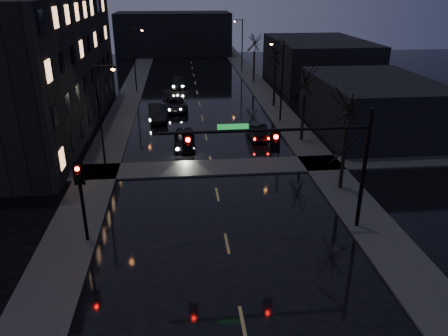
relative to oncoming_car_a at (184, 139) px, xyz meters
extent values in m
cube|color=#2D2D2B|center=(-6.52, 11.55, -0.69)|extent=(3.00, 140.00, 0.12)
cube|color=#2D2D2B|center=(10.48, 11.55, -0.69)|extent=(3.00, 140.00, 0.12)
cube|color=#2D2D2B|center=(1.98, -4.95, -0.69)|extent=(40.00, 3.00, 0.12)
cube|color=black|center=(-14.52, 6.55, 5.25)|extent=(12.00, 30.00, 12.00)
cube|color=black|center=(17.48, 2.55, 1.75)|extent=(10.00, 14.00, 5.00)
cube|color=black|center=(18.98, 24.55, 2.25)|extent=(12.00, 18.00, 6.00)
cube|color=black|center=(-1.02, 54.55, 3.25)|extent=(22.00, 10.00, 8.00)
cylinder|color=black|center=(9.58, -14.45, 2.75)|extent=(0.22, 0.22, 7.00)
cylinder|color=black|center=(4.08, -14.45, 5.25)|extent=(11.00, 0.16, 0.16)
cylinder|color=black|center=(8.58, -14.45, 4.25)|extent=(2.05, 0.10, 2.05)
cube|color=#0C591E|center=(2.38, -14.45, 5.50)|extent=(1.60, 0.04, 0.28)
cube|color=black|center=(0.08, -14.45, 4.60)|extent=(0.35, 0.28, 1.05)
sphere|color=#FF0705|center=(0.08, -14.61, 4.93)|extent=(0.22, 0.22, 0.22)
cube|color=black|center=(4.58, -14.45, 4.60)|extent=(0.35, 0.28, 1.05)
sphere|color=#FF0705|center=(4.58, -14.61, 4.93)|extent=(0.22, 0.22, 0.22)
cylinder|color=black|center=(-5.52, -14.45, 1.45)|extent=(0.18, 0.18, 4.40)
cube|color=black|center=(-5.52, -14.45, 3.25)|extent=(0.35, 0.28, 1.05)
sphere|color=#FF0705|center=(-5.52, -14.61, 3.58)|extent=(0.22, 0.22, 0.22)
cylinder|color=black|center=(10.38, -9.45, 1.45)|extent=(0.24, 0.24, 4.40)
cylinder|color=black|center=(10.38, 0.55, 1.31)|extent=(0.24, 0.24, 4.12)
cylinder|color=black|center=(10.38, 12.55, 1.58)|extent=(0.24, 0.24, 4.68)
cylinder|color=black|center=(10.38, 26.55, 1.39)|extent=(0.24, 0.24, 4.29)
cylinder|color=black|center=(-5.82, -5.45, 3.25)|extent=(0.16, 0.16, 8.00)
cylinder|color=black|center=(-5.22, -5.45, 7.15)|extent=(1.20, 0.10, 0.10)
cube|color=black|center=(-4.62, -5.45, 7.05)|extent=(0.50, 0.25, 0.15)
sphere|color=orange|center=(-4.62, -5.45, 6.95)|extent=(0.28, 0.28, 0.28)
cylinder|color=black|center=(-5.82, 21.55, 3.25)|extent=(0.16, 0.16, 8.00)
cylinder|color=black|center=(-5.22, 21.55, 7.15)|extent=(1.20, 0.10, 0.10)
cube|color=black|center=(-4.62, 21.55, 7.05)|extent=(0.50, 0.25, 0.15)
sphere|color=orange|center=(-4.62, 21.55, 6.95)|extent=(0.28, 0.28, 0.28)
cylinder|color=black|center=(9.78, 6.55, 3.25)|extent=(0.16, 0.16, 8.00)
cylinder|color=black|center=(9.18, 6.55, 7.15)|extent=(1.20, 0.10, 0.10)
cube|color=black|center=(8.58, 6.55, 7.05)|extent=(0.50, 0.25, 0.15)
sphere|color=orange|center=(8.58, 6.55, 6.95)|extent=(0.28, 0.28, 0.28)
cylinder|color=black|center=(9.78, 34.55, 3.25)|extent=(0.16, 0.16, 8.00)
cylinder|color=black|center=(9.18, 34.55, 7.15)|extent=(1.20, 0.10, 0.10)
cube|color=black|center=(8.58, 34.55, 7.05)|extent=(0.50, 0.25, 0.15)
sphere|color=orange|center=(8.58, 34.55, 6.95)|extent=(0.28, 0.28, 0.28)
imported|color=black|center=(0.00, 0.00, 0.00)|extent=(1.83, 4.45, 1.51)
imported|color=black|center=(-2.61, 8.46, 0.04)|extent=(2.20, 5.00, 1.60)
imported|color=black|center=(-0.81, 11.98, -0.05)|extent=(2.99, 5.36, 1.42)
imported|color=black|center=(-0.46, 23.72, -0.09)|extent=(2.23, 4.72, 1.33)
imported|color=black|center=(6.58, 1.64, -0.08)|extent=(1.52, 4.14, 1.35)
camera|label=1|loc=(-0.21, -35.40, 12.09)|focal=35.00mm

